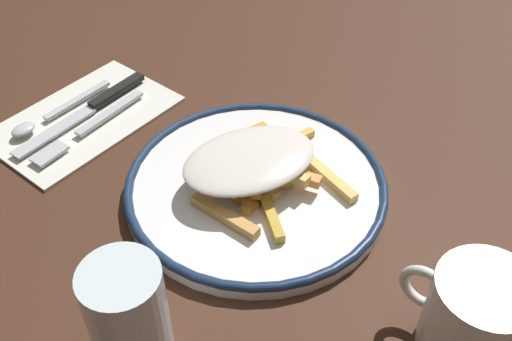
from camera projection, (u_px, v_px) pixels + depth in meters
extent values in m
plane|color=#402417|center=(256.00, 193.00, 0.69)|extent=(2.60, 2.60, 0.00)
cylinder|color=white|center=(256.00, 188.00, 0.69)|extent=(0.29, 0.29, 0.01)
torus|color=#192C4A|center=(256.00, 184.00, 0.68)|extent=(0.30, 0.30, 0.01)
cube|color=gold|center=(271.00, 215.00, 0.64)|extent=(0.06, 0.05, 0.01)
cube|color=#E3B960|center=(279.00, 168.00, 0.67)|extent=(0.08, 0.02, 0.01)
cube|color=gold|center=(222.00, 170.00, 0.67)|extent=(0.07, 0.04, 0.01)
cube|color=#CE8C3C|center=(251.00, 161.00, 0.70)|extent=(0.03, 0.07, 0.01)
cube|color=#D5AD55|center=(260.00, 180.00, 0.68)|extent=(0.07, 0.03, 0.01)
cube|color=#F1BC5A|center=(326.00, 175.00, 0.68)|extent=(0.09, 0.04, 0.01)
cube|color=#CA9045|center=(225.00, 216.00, 0.64)|extent=(0.09, 0.02, 0.01)
cube|color=gold|center=(251.00, 187.00, 0.67)|extent=(0.05, 0.08, 0.01)
cube|color=#DDA851|center=(242.00, 189.00, 0.66)|extent=(0.07, 0.04, 0.01)
cube|color=orange|center=(261.00, 177.00, 0.66)|extent=(0.04, 0.06, 0.01)
cube|color=#DF8F45|center=(282.00, 171.00, 0.67)|extent=(0.09, 0.03, 0.01)
cube|color=gold|center=(234.00, 139.00, 0.73)|extent=(0.05, 0.09, 0.01)
cube|color=#ECB84D|center=(223.00, 174.00, 0.67)|extent=(0.08, 0.03, 0.01)
cube|color=orange|center=(234.00, 194.00, 0.66)|extent=(0.06, 0.02, 0.01)
cube|color=gold|center=(285.00, 144.00, 0.72)|extent=(0.04, 0.08, 0.01)
cube|color=gold|center=(216.00, 160.00, 0.68)|extent=(0.04, 0.08, 0.01)
cube|color=#E5B955|center=(237.00, 147.00, 0.69)|extent=(0.06, 0.05, 0.01)
cube|color=#E8AE4C|center=(248.00, 183.00, 0.67)|extent=(0.08, 0.07, 0.01)
ellipsoid|color=silver|center=(250.00, 159.00, 0.66)|extent=(0.16, 0.18, 0.02)
cube|color=#3A722F|center=(236.00, 182.00, 0.63)|extent=(0.00, 0.00, 0.00)
cube|color=#27661E|center=(224.00, 158.00, 0.66)|extent=(0.00, 0.00, 0.00)
cube|color=#32582A|center=(280.00, 147.00, 0.67)|extent=(0.00, 0.00, 0.00)
cube|color=#236E29|center=(264.00, 158.00, 0.66)|extent=(0.00, 0.00, 0.00)
cube|color=#326C25|center=(257.00, 159.00, 0.66)|extent=(0.00, 0.00, 0.00)
cube|color=#2E6819|center=(220.00, 144.00, 0.67)|extent=(0.00, 0.00, 0.00)
cube|color=silver|center=(83.00, 117.00, 0.79)|extent=(0.16, 0.24, 0.01)
cube|color=silver|center=(110.00, 112.00, 0.78)|extent=(0.01, 0.11, 0.01)
cube|color=silver|center=(50.00, 154.00, 0.73)|extent=(0.02, 0.04, 0.00)
cube|color=black|center=(117.00, 91.00, 0.82)|extent=(0.02, 0.09, 0.01)
cube|color=silver|center=(55.00, 131.00, 0.76)|extent=(0.02, 0.12, 0.00)
cube|color=silver|center=(77.00, 100.00, 0.80)|extent=(0.02, 0.10, 0.00)
ellipsoid|color=silver|center=(23.00, 129.00, 0.75)|extent=(0.02, 0.03, 0.01)
cylinder|color=silver|center=(128.00, 317.00, 0.50)|extent=(0.07, 0.07, 0.11)
cylinder|color=white|center=(476.00, 318.00, 0.52)|extent=(0.09, 0.09, 0.09)
torus|color=white|center=(425.00, 288.00, 0.53)|extent=(0.05, 0.01, 0.05)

